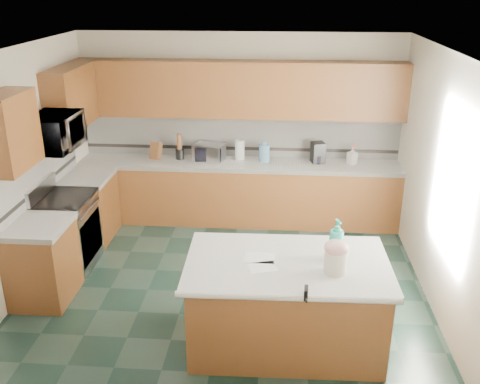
# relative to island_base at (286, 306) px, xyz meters

# --- Properties ---
(floor) EXTENTS (4.60, 4.60, 0.00)m
(floor) POSITION_rel_island_base_xyz_m (-0.69, 0.85, -0.43)
(floor) COLOR black
(floor) RESTS_ON ground
(ceiling) EXTENTS (4.60, 4.60, 0.00)m
(ceiling) POSITION_rel_island_base_xyz_m (-0.69, 0.85, 2.27)
(ceiling) COLOR white
(ceiling) RESTS_ON ground
(wall_back) EXTENTS (4.60, 0.04, 2.70)m
(wall_back) POSITION_rel_island_base_xyz_m (-0.69, 3.17, 0.92)
(wall_back) COLOR silver
(wall_back) RESTS_ON ground
(wall_front) EXTENTS (4.60, 0.04, 2.70)m
(wall_front) POSITION_rel_island_base_xyz_m (-0.69, -1.47, 0.92)
(wall_front) COLOR silver
(wall_front) RESTS_ON ground
(wall_left) EXTENTS (0.04, 4.60, 2.70)m
(wall_left) POSITION_rel_island_base_xyz_m (-3.01, 0.85, 0.92)
(wall_left) COLOR silver
(wall_left) RESTS_ON ground
(wall_right) EXTENTS (0.04, 4.60, 2.70)m
(wall_right) POSITION_rel_island_base_xyz_m (1.63, 0.85, 0.92)
(wall_right) COLOR silver
(wall_right) RESTS_ON ground
(back_base_cab) EXTENTS (4.60, 0.60, 0.86)m
(back_base_cab) POSITION_rel_island_base_xyz_m (-0.69, 2.85, 0.00)
(back_base_cab) COLOR #41220D
(back_base_cab) RESTS_ON ground
(back_countertop) EXTENTS (4.60, 0.64, 0.06)m
(back_countertop) POSITION_rel_island_base_xyz_m (-0.69, 2.85, 0.46)
(back_countertop) COLOR white
(back_countertop) RESTS_ON back_base_cab
(back_upper_cab) EXTENTS (4.60, 0.33, 0.78)m
(back_upper_cab) POSITION_rel_island_base_xyz_m (-0.69, 2.99, 1.51)
(back_upper_cab) COLOR #41220D
(back_upper_cab) RESTS_ON wall_back
(back_backsplash) EXTENTS (4.60, 0.02, 0.63)m
(back_backsplash) POSITION_rel_island_base_xyz_m (-0.69, 3.14, 0.81)
(back_backsplash) COLOR silver
(back_backsplash) RESTS_ON back_countertop
(back_accent_band) EXTENTS (4.60, 0.01, 0.05)m
(back_accent_band) POSITION_rel_island_base_xyz_m (-0.69, 3.14, 0.61)
(back_accent_band) COLOR black
(back_accent_band) RESTS_ON back_countertop
(left_base_cab_rear) EXTENTS (0.60, 0.82, 0.86)m
(left_base_cab_rear) POSITION_rel_island_base_xyz_m (-2.69, 2.14, 0.00)
(left_base_cab_rear) COLOR #41220D
(left_base_cab_rear) RESTS_ON ground
(left_counter_rear) EXTENTS (0.64, 0.82, 0.06)m
(left_counter_rear) POSITION_rel_island_base_xyz_m (-2.69, 2.14, 0.46)
(left_counter_rear) COLOR white
(left_counter_rear) RESTS_ON left_base_cab_rear
(left_base_cab_front) EXTENTS (0.60, 0.72, 0.86)m
(left_base_cab_front) POSITION_rel_island_base_xyz_m (-2.69, 0.61, 0.00)
(left_base_cab_front) COLOR #41220D
(left_base_cab_front) RESTS_ON ground
(left_counter_front) EXTENTS (0.64, 0.72, 0.06)m
(left_counter_front) POSITION_rel_island_base_xyz_m (-2.69, 0.61, 0.46)
(left_counter_front) COLOR white
(left_counter_front) RESTS_ON left_base_cab_front
(left_backsplash) EXTENTS (0.02, 2.30, 0.63)m
(left_backsplash) POSITION_rel_island_base_xyz_m (-2.98, 1.40, 0.81)
(left_backsplash) COLOR silver
(left_backsplash) RESTS_ON wall_left
(left_accent_band) EXTENTS (0.01, 2.30, 0.05)m
(left_accent_band) POSITION_rel_island_base_xyz_m (-2.97, 1.40, 0.61)
(left_accent_band) COLOR black
(left_accent_band) RESTS_ON wall_left
(left_upper_cab_rear) EXTENTS (0.33, 1.09, 0.78)m
(left_upper_cab_rear) POSITION_rel_island_base_xyz_m (-2.82, 2.28, 1.51)
(left_upper_cab_rear) COLOR #41220D
(left_upper_cab_rear) RESTS_ON wall_left
(left_upper_cab_front) EXTENTS (0.33, 0.72, 0.78)m
(left_upper_cab_front) POSITION_rel_island_base_xyz_m (-2.82, 0.61, 1.51)
(left_upper_cab_front) COLOR #41220D
(left_upper_cab_front) RESTS_ON wall_left
(range_body) EXTENTS (0.60, 0.76, 0.88)m
(range_body) POSITION_rel_island_base_xyz_m (-2.69, 1.35, 0.01)
(range_body) COLOR #B7B7BC
(range_body) RESTS_ON ground
(range_oven_door) EXTENTS (0.02, 0.68, 0.55)m
(range_oven_door) POSITION_rel_island_base_xyz_m (-2.40, 1.35, -0.03)
(range_oven_door) COLOR black
(range_oven_door) RESTS_ON range_body
(range_cooktop) EXTENTS (0.62, 0.78, 0.04)m
(range_cooktop) POSITION_rel_island_base_xyz_m (-2.69, 1.35, 0.47)
(range_cooktop) COLOR black
(range_cooktop) RESTS_ON range_body
(range_handle) EXTENTS (0.02, 0.66, 0.02)m
(range_handle) POSITION_rel_island_base_xyz_m (-2.37, 1.35, 0.35)
(range_handle) COLOR #B7B7BC
(range_handle) RESTS_ON range_body
(range_backguard) EXTENTS (0.06, 0.76, 0.18)m
(range_backguard) POSITION_rel_island_base_xyz_m (-2.95, 1.35, 0.59)
(range_backguard) COLOR #B7B7BC
(range_backguard) RESTS_ON range_body
(microwave) EXTENTS (0.50, 0.73, 0.41)m
(microwave) POSITION_rel_island_base_xyz_m (-2.69, 1.35, 1.30)
(microwave) COLOR #B7B7BC
(microwave) RESTS_ON wall_left
(island_base) EXTENTS (1.82, 1.07, 0.86)m
(island_base) POSITION_rel_island_base_xyz_m (0.00, 0.00, 0.00)
(island_base) COLOR #41220D
(island_base) RESTS_ON ground
(island_top) EXTENTS (1.92, 1.17, 0.06)m
(island_top) POSITION_rel_island_base_xyz_m (0.00, 0.00, 0.46)
(island_top) COLOR white
(island_top) RESTS_ON island_base
(island_bullnose) EXTENTS (1.90, 0.10, 0.06)m
(island_bullnose) POSITION_rel_island_base_xyz_m (0.00, -0.56, 0.46)
(island_bullnose) COLOR white
(island_bullnose) RESTS_ON island_base
(treat_jar) EXTENTS (0.27, 0.27, 0.21)m
(treat_jar) POSITION_rel_island_base_xyz_m (0.42, -0.16, 0.59)
(treat_jar) COLOR silver
(treat_jar) RESTS_ON island_top
(treat_jar_lid) EXTENTS (0.22, 0.22, 0.14)m
(treat_jar_lid) POSITION_rel_island_base_xyz_m (0.42, -0.16, 0.73)
(treat_jar_lid) COLOR #EAA8AB
(treat_jar_lid) RESTS_ON treat_jar
(treat_jar_knob) EXTENTS (0.07, 0.02, 0.02)m
(treat_jar_knob) POSITION_rel_island_base_xyz_m (0.42, -0.16, 0.78)
(treat_jar_knob) COLOR tan
(treat_jar_knob) RESTS_ON treat_jar_lid
(treat_jar_knob_end_l) EXTENTS (0.04, 0.04, 0.04)m
(treat_jar_knob_end_l) POSITION_rel_island_base_xyz_m (0.38, -0.16, 0.78)
(treat_jar_knob_end_l) COLOR tan
(treat_jar_knob_end_l) RESTS_ON treat_jar_lid
(treat_jar_knob_end_r) EXTENTS (0.04, 0.04, 0.04)m
(treat_jar_knob_end_r) POSITION_rel_island_base_xyz_m (0.46, -0.16, 0.78)
(treat_jar_knob_end_r) COLOR tan
(treat_jar_knob_end_r) RESTS_ON treat_jar_lid
(soap_bottle_island) EXTENTS (0.19, 0.19, 0.39)m
(soap_bottle_island) POSITION_rel_island_base_xyz_m (0.45, 0.11, 0.69)
(soap_bottle_island) COLOR teal
(soap_bottle_island) RESTS_ON island_top
(paper_sheet_a) EXTENTS (0.30, 0.26, 0.00)m
(paper_sheet_a) POSITION_rel_island_base_xyz_m (-0.23, -0.13, 0.49)
(paper_sheet_a) COLOR white
(paper_sheet_a) RESTS_ON island_top
(paper_sheet_b) EXTENTS (0.29, 0.22, 0.00)m
(paper_sheet_b) POSITION_rel_island_base_xyz_m (-0.26, 0.05, 0.49)
(paper_sheet_b) COLOR white
(paper_sheet_b) RESTS_ON island_top
(clamp_body) EXTENTS (0.04, 0.11, 0.10)m
(clamp_body) POSITION_rel_island_base_xyz_m (0.15, -0.54, 0.50)
(clamp_body) COLOR black
(clamp_body) RESTS_ON island_top
(clamp_handle) EXTENTS (0.02, 0.08, 0.02)m
(clamp_handle) POSITION_rel_island_base_xyz_m (0.15, -0.61, 0.48)
(clamp_handle) COLOR black
(clamp_handle) RESTS_ON island_top
(knife_block) EXTENTS (0.19, 0.22, 0.28)m
(knife_block) POSITION_rel_island_base_xyz_m (-1.90, 2.90, 0.62)
(knife_block) COLOR #472814
(knife_block) RESTS_ON back_countertop
(utensil_crock) EXTENTS (0.12, 0.12, 0.15)m
(utensil_crock) POSITION_rel_island_base_xyz_m (-1.55, 2.93, 0.57)
(utensil_crock) COLOR black
(utensil_crock) RESTS_ON back_countertop
(utensil_bundle) EXTENTS (0.07, 0.07, 0.22)m
(utensil_bundle) POSITION_rel_island_base_xyz_m (-1.55, 2.93, 0.75)
(utensil_bundle) COLOR #472814
(utensil_bundle) RESTS_ON utensil_crock
(toaster_oven) EXTENTS (0.48, 0.39, 0.24)m
(toaster_oven) POSITION_rel_island_base_xyz_m (-1.12, 2.90, 0.61)
(toaster_oven) COLOR #B7B7BC
(toaster_oven) RESTS_ON back_countertop
(toaster_oven_door) EXTENTS (0.38, 0.01, 0.20)m
(toaster_oven_door) POSITION_rel_island_base_xyz_m (-1.12, 2.77, 0.61)
(toaster_oven_door) COLOR black
(toaster_oven_door) RESTS_ON toaster_oven
(paper_towel) EXTENTS (0.13, 0.13, 0.30)m
(paper_towel) POSITION_rel_island_base_xyz_m (-0.68, 2.95, 0.64)
(paper_towel) COLOR white
(paper_towel) RESTS_ON back_countertop
(paper_towel_base) EXTENTS (0.20, 0.20, 0.01)m
(paper_towel_base) POSITION_rel_island_base_xyz_m (-0.68, 2.95, 0.50)
(paper_towel_base) COLOR #B7B7BC
(paper_towel_base) RESTS_ON back_countertop
(water_jug) EXTENTS (0.15, 0.15, 0.25)m
(water_jug) POSITION_rel_island_base_xyz_m (-0.32, 2.91, 0.62)
(water_jug) COLOR #669FC8
(water_jug) RESTS_ON back_countertop
(water_jug_neck) EXTENTS (0.07, 0.07, 0.04)m
(water_jug_neck) POSITION_rel_island_base_xyz_m (-0.32, 2.91, 0.76)
(water_jug_neck) COLOR #669FC8
(water_jug_neck) RESTS_ON water_jug
(coffee_maker) EXTENTS (0.22, 0.23, 0.29)m
(coffee_maker) POSITION_rel_island_base_xyz_m (0.44, 2.93, 0.64)
(coffee_maker) COLOR black
(coffee_maker) RESTS_ON back_countertop
(coffee_carafe) EXTENTS (0.12, 0.12, 0.12)m
(coffee_carafe) POSITION_rel_island_base_xyz_m (0.44, 2.89, 0.55)
(coffee_carafe) COLOR black
(coffee_carafe) RESTS_ON back_countertop
(soap_bottle_back) EXTENTS (0.16, 0.16, 0.25)m
(soap_bottle_back) POSITION_rel_island_base_xyz_m (0.93, 2.90, 0.62)
(soap_bottle_back) COLOR white
(soap_bottle_back) RESTS_ON back_countertop
(soap_back_cap) EXTENTS (0.02, 0.02, 0.03)m
(soap_back_cap) POSITION_rel_island_base_xyz_m (0.93, 2.90, 0.76)
(soap_back_cap) COLOR red
(soap_back_cap) RESTS_ON soap_bottle_back
(window_light_proxy) EXTENTS (0.02, 1.40, 1.10)m
(window_light_proxy) POSITION_rel_island_base_xyz_m (1.60, 0.65, 1.07)
(window_light_proxy) COLOR white
(window_light_proxy) RESTS_ON wall_right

